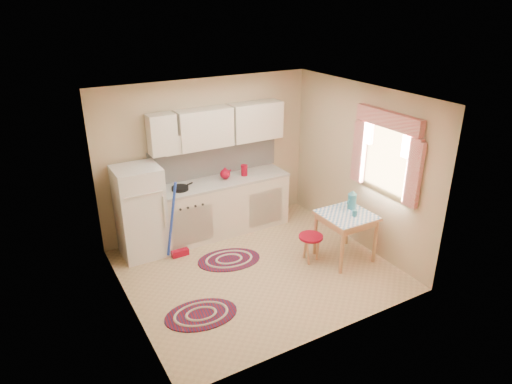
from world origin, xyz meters
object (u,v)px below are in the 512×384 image
table (345,236)px  stool (310,248)px  fridge (140,212)px  base_cabinets (221,207)px

table → stool: bearing=160.4°
fridge → base_cabinets: (1.34, 0.05, -0.26)m
table → fridge: bearing=147.9°
fridge → base_cabinets: fridge is taller
fridge → base_cabinets: bearing=2.1°
base_cabinets → table: base_cabinets is taller
fridge → stool: (2.08, -1.43, -0.49)m
fridge → base_cabinets: 1.37m
base_cabinets → stool: (0.73, -1.48, -0.23)m
fridge → table: bearing=-32.1°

